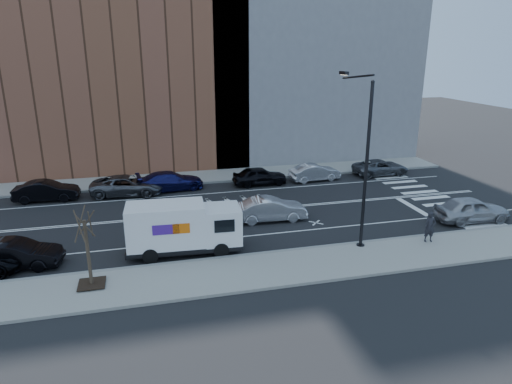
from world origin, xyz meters
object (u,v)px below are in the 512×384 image
fedex_van (183,227)px  near_parked_front (472,209)px  driving_sedan (271,209)px  far_parked_b (46,191)px  pedestrian (430,227)px

fedex_van → near_parked_front: size_ratio=1.32×
driving_sedan → near_parked_front: 12.70m
driving_sedan → near_parked_front: size_ratio=0.96×
driving_sedan → near_parked_front: bearing=-102.7°
far_parked_b → near_parked_front: size_ratio=0.94×
driving_sedan → near_parked_front: near_parked_front is taller
fedex_van → pedestrian: bearing=-6.3°
fedex_van → far_parked_b: (-8.70, 11.16, -0.73)m
far_parked_b → driving_sedan: (14.54, -7.69, 0.02)m
driving_sedan → pedestrian: 9.52m
near_parked_front → pedestrian: size_ratio=2.68×
fedex_van → near_parked_front: fedex_van is taller
fedex_van → pedestrian: fedex_van is taller
far_parked_b → driving_sedan: bearing=-115.7°
driving_sedan → far_parked_b: bearing=64.4°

